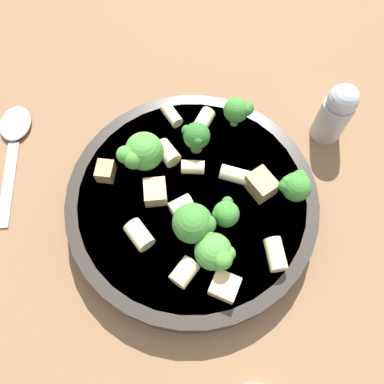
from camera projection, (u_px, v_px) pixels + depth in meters
name	position (u px, v px, depth m)	size (l,w,h in m)	color
ground_plane	(192.00, 209.00, 0.40)	(2.00, 2.00, 0.00)	brown
pasta_bowl	(192.00, 202.00, 0.38)	(0.25, 0.25, 0.03)	#28231E
broccoli_floret_0	(140.00, 154.00, 0.36)	(0.04, 0.04, 0.04)	#9EC175
broccoli_floret_1	(196.00, 137.00, 0.37)	(0.03, 0.03, 0.04)	#93B766
broccoli_floret_2	(227.00, 211.00, 0.34)	(0.02, 0.03, 0.03)	#93B766
broccoli_floret_3	(238.00, 110.00, 0.38)	(0.03, 0.03, 0.04)	#84AD60
broccoli_floret_4	(295.00, 186.00, 0.35)	(0.03, 0.03, 0.04)	#93B766
broccoli_floret_5	(215.00, 252.00, 0.32)	(0.04, 0.03, 0.04)	#93B766
broccoli_floret_6	(194.00, 223.00, 0.33)	(0.04, 0.04, 0.04)	#9EC175
rigatoni_0	(275.00, 255.00, 0.34)	(0.02, 0.02, 0.03)	beige
rigatoni_1	(167.00, 153.00, 0.38)	(0.02, 0.02, 0.02)	beige
rigatoni_2	(204.00, 120.00, 0.40)	(0.02, 0.02, 0.02)	beige
rigatoni_3	(139.00, 235.00, 0.34)	(0.02, 0.02, 0.03)	beige
rigatoni_4	(172.00, 115.00, 0.40)	(0.01, 0.01, 0.03)	beige
rigatoni_5	(193.00, 167.00, 0.37)	(0.01, 0.01, 0.02)	beige
rigatoni_6	(181.00, 206.00, 0.36)	(0.02, 0.02, 0.02)	beige
rigatoni_7	(235.00, 175.00, 0.37)	(0.02, 0.02, 0.03)	beige
rigatoni_8	(184.00, 272.00, 0.33)	(0.02, 0.02, 0.02)	beige
chicken_chunk_0	(261.00, 185.00, 0.36)	(0.03, 0.02, 0.02)	tan
chicken_chunk_1	(105.00, 171.00, 0.37)	(0.02, 0.02, 0.02)	#A87A4C
chicken_chunk_2	(155.00, 192.00, 0.36)	(0.02, 0.02, 0.02)	tan
chicken_chunk_3	(225.00, 286.00, 0.32)	(0.02, 0.02, 0.01)	tan
pepper_shaker	(336.00, 113.00, 0.40)	(0.03, 0.03, 0.08)	#B2B2B7
spoon	(14.00, 138.00, 0.43)	(0.12, 0.13, 0.01)	#B2B2B7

